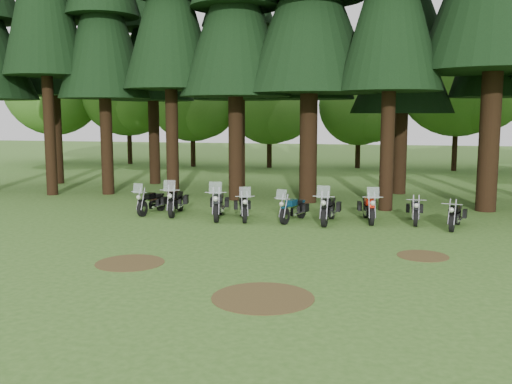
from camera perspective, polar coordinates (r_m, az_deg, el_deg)
ground at (r=16.23m, az=0.28°, el=-5.96°), size 120.00×120.00×0.00m
pine_back_1 at (r=32.87m, az=-10.46°, el=17.90°), size 4.52×4.52×16.22m
pine_back_2 at (r=31.36m, az=-1.76°, el=18.61°), size 4.85×4.85×16.30m
pine_back_4 at (r=28.96m, az=14.62°, el=16.25°), size 4.94×4.94×13.78m
decid_0 at (r=48.07m, az=-19.36°, el=9.76°), size 8.00×7.78×10.00m
decid_1 at (r=45.56m, az=-12.41°, el=10.07°), size 7.91×7.69×9.88m
decid_2 at (r=42.51m, az=-6.09°, el=9.20°), size 6.72×6.53×8.40m
decid_3 at (r=41.33m, az=1.68°, el=8.66°), size 6.12×5.95×7.65m
decid_4 at (r=41.74m, az=10.60°, el=8.33°), size 5.93×5.76×7.41m
decid_5 at (r=41.43m, az=20.10°, el=10.58°), size 8.45×8.21×10.56m
dirt_patch_0 at (r=15.36m, az=-12.49°, el=-6.92°), size 1.80×1.80×0.01m
dirt_patch_1 at (r=16.36m, az=16.34°, el=-6.15°), size 1.40×1.40×0.01m
dirt_patch_2 at (r=12.26m, az=0.69°, el=-10.51°), size 2.20×2.20×0.01m
motorcycle_0 at (r=22.63m, az=-10.40°, el=-1.05°), size 0.51×2.07×1.30m
motorcycle_1 at (r=22.28m, az=-8.01°, el=-0.99°), size 0.66×2.33×1.47m
motorcycle_2 at (r=21.26m, az=-3.80°, el=-1.31°), size 0.79×2.40×1.51m
motorcycle_3 at (r=21.00m, az=-1.28°, el=-1.56°), size 0.91×2.11×1.35m
motorcycle_4 at (r=20.69m, az=3.74°, el=-1.78°), size 0.81×2.01×1.28m
motorcycle_5 at (r=20.49m, az=7.25°, el=-1.73°), size 0.48×2.35×1.48m
motorcycle_6 at (r=20.98m, az=11.19°, el=-1.67°), size 0.64×2.22×1.40m
motorcycle_7 at (r=21.16m, az=15.62°, el=-1.86°), size 0.28×2.01×0.82m
motorcycle_8 at (r=20.56m, az=19.31°, el=-2.29°), size 0.61×1.98×0.82m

